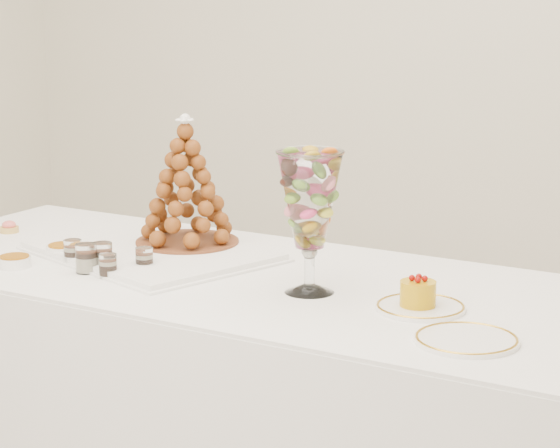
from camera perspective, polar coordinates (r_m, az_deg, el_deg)
The scene contains 15 objects.
buffet_table at distance 2.97m, azimuth -1.81°, elevation -10.21°, with size 2.14×0.89×0.81m.
lace_tray at distance 3.05m, azimuth -6.71°, elevation -1.44°, with size 0.62×0.47×0.02m, color white.
macaron_vase at distance 2.63m, azimuth 1.57°, elevation 1.17°, with size 0.16×0.16×0.35m.
cake_plate at distance 2.56m, azimuth 7.35°, elevation -4.35°, with size 0.21×0.21×0.01m, color white.
spare_plate at distance 2.35m, azimuth 9.72°, elevation -5.99°, with size 0.22×0.22×0.01m, color white.
pink_tart at distance 3.41m, azimuth -13.97°, elevation -0.17°, with size 0.06×0.06×0.04m.
verrine_a at distance 2.99m, azimuth -10.77°, elevation -1.43°, with size 0.05×0.05×0.07m, color white.
verrine_b at distance 2.91m, azimuth -9.28°, elevation -1.69°, with size 0.05×0.05×0.07m, color white.
verrine_c at distance 2.89m, azimuth -7.10°, elevation -1.84°, with size 0.05×0.05×0.06m, color white.
verrine_d at distance 2.89m, azimuth -10.08°, elevation -1.78°, with size 0.06×0.06×0.08m, color white.
verrine_e at distance 2.84m, azimuth -8.98°, elevation -2.17°, with size 0.05×0.05×0.06m, color white.
ramekin_back at distance 3.08m, azimuth -11.25°, elevation -1.38°, with size 0.09×0.09×0.03m, color white.
ramekin_front at distance 2.99m, azimuth -13.70°, elevation -1.94°, with size 0.09×0.09×0.03m, color white.
croquembouche at distance 3.07m, azimuth -4.92°, elevation 2.26°, with size 0.29×0.29×0.37m.
mousse_cake at distance 2.55m, azimuth 7.22°, elevation -3.60°, with size 0.08×0.08×0.07m.
Camera 1 is at (1.41, -2.20, 1.56)m, focal length 70.00 mm.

